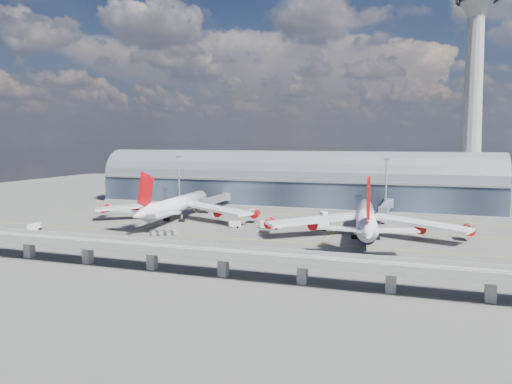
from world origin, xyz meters
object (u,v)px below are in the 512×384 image
(service_truck_3, at_px, (321,226))
(cargo_train_1, at_px, (222,247))
(service_truck_0, at_px, (34,227))
(service_truck_5, at_px, (324,215))
(service_truck_2, at_px, (271,225))
(floodlight_mast_right, at_px, (386,186))
(airliner_left, at_px, (176,205))
(airliner_right, at_px, (366,220))
(service_truck_4, at_px, (254,213))
(control_tower, at_px, (473,100))
(cargo_train_2, at_px, (455,273))
(cargo_train_0, at_px, (163,233))
(service_truck_1, at_px, (235,224))
(floodlight_mast_left, at_px, (179,180))

(service_truck_3, relative_size, cargo_train_1, 0.46)
(service_truck_0, height_order, service_truck_5, service_truck_5)
(service_truck_2, bearing_deg, floodlight_mast_right, -43.35)
(airliner_left, bearing_deg, airliner_right, -13.57)
(service_truck_0, bearing_deg, service_truck_3, 7.15)
(service_truck_0, distance_m, service_truck_4, 88.56)
(service_truck_4, bearing_deg, service_truck_0, -117.84)
(control_tower, bearing_deg, service_truck_4, -153.85)
(cargo_train_2, bearing_deg, airliner_left, 51.54)
(airliner_right, xyz_separation_m, cargo_train_0, (-67.60, -19.30, -5.26))
(service_truck_0, xyz_separation_m, service_truck_3, (100.41, 36.05, 0.11))
(service_truck_0, distance_m, cargo_train_1, 78.95)
(airliner_left, bearing_deg, cargo_train_0, -75.23)
(cargo_train_0, bearing_deg, service_truck_4, 12.33)
(floodlight_mast_right, relative_size, airliner_left, 0.35)
(cargo_train_2, bearing_deg, cargo_train_0, 64.49)
(service_truck_3, xyz_separation_m, cargo_train_1, (-21.80, -43.37, -0.56))
(floodlight_mast_right, relative_size, service_truck_5, 4.18)
(airliner_left, distance_m, cargo_train_0, 32.65)
(cargo_train_1, bearing_deg, airliner_right, -69.98)
(service_truck_3, distance_m, cargo_train_1, 48.54)
(airliner_right, height_order, cargo_train_1, airliner_right)
(control_tower, distance_m, floodlight_mast_right, 58.76)
(service_truck_1, xyz_separation_m, cargo_train_1, (10.36, -37.50, -0.38))
(cargo_train_2, bearing_deg, service_truck_4, 34.62)
(floodlight_mast_left, xyz_separation_m, service_truck_4, (45.15, -16.12, -12.12))
(service_truck_2, height_order, cargo_train_1, service_truck_2)
(floodlight_mast_right, height_order, service_truck_1, floodlight_mast_right)
(floodlight_mast_right, distance_m, service_truck_2, 59.30)
(cargo_train_0, bearing_deg, service_truck_2, -22.93)
(airliner_right, bearing_deg, service_truck_3, 143.35)
(service_truck_2, distance_m, cargo_train_1, 39.54)
(service_truck_3, bearing_deg, service_truck_4, -170.56)
(service_truck_3, relative_size, service_truck_4, 1.00)
(floodlight_mast_left, distance_m, cargo_train_2, 154.81)
(airliner_left, height_order, service_truck_5, airliner_left)
(cargo_train_1, bearing_deg, service_truck_2, -25.53)
(service_truck_5, bearing_deg, service_truck_2, -141.71)
(cargo_train_0, bearing_deg, cargo_train_1, -88.14)
(floodlight_mast_left, relative_size, floodlight_mast_right, 1.00)
(cargo_train_1, height_order, cargo_train_2, cargo_train_2)
(service_truck_2, bearing_deg, service_truck_5, -25.23)
(service_truck_3, distance_m, service_truck_5, 28.15)
(service_truck_0, bearing_deg, floodlight_mast_right, 19.42)
(floodlight_mast_right, xyz_separation_m, service_truck_4, (-54.85, -16.12, -12.12))
(service_truck_2, bearing_deg, floodlight_mast_left, 53.09)
(floodlight_mast_left, bearing_deg, cargo_train_2, -36.44)
(service_truck_5, relative_size, cargo_train_1, 0.50)
(floodlight_mast_left, bearing_deg, airliner_left, -64.27)
(service_truck_5, relative_size, cargo_train_0, 0.66)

